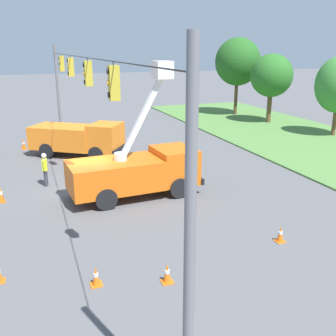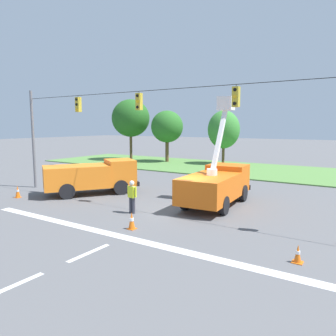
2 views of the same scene
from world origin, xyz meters
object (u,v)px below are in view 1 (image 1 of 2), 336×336
traffic_cone_foreground_right (96,277)px  traffic_cone_lane_edge_a (280,234)px  traffic_cone_mid_left (167,273)px  traffic_cone_mid_right (24,144)px  tree_far_west (238,62)px  road_worker (45,167)px  traffic_cone_foreground_left (1,194)px  tree_west (271,76)px  utility_truck_support_near (78,138)px  utility_truck_bucket_lift (137,169)px

traffic_cone_foreground_right → traffic_cone_lane_edge_a: 6.99m
traffic_cone_mid_left → traffic_cone_mid_right: 19.71m
tree_far_west → traffic_cone_mid_left: tree_far_west is taller
road_worker → traffic_cone_foreground_right: size_ratio=2.87×
road_worker → traffic_cone_foreground_left: (1.71, -2.14, -0.60)m
traffic_cone_mid_left → tree_west: bearing=140.5°
utility_truck_support_near → traffic_cone_lane_edge_a: 15.99m
tree_far_west → traffic_cone_foreground_left: (18.62, -22.76, -5.20)m
tree_far_west → traffic_cone_lane_edge_a: bearing=-25.8°
utility_truck_bucket_lift → traffic_cone_foreground_left: (-1.31, -6.28, -0.96)m
tree_west → traffic_cone_foreground_right: bearing=-43.3°
utility_truck_support_near → traffic_cone_mid_right: 4.82m
tree_west → utility_truck_support_near: 20.07m
tree_west → traffic_cone_mid_left: bearing=-39.5°
traffic_cone_mid_right → traffic_cone_foreground_right: bearing=6.0°
tree_far_west → utility_truck_support_near: tree_far_west is taller
utility_truck_bucket_lift → traffic_cone_mid_left: bearing=-8.6°
tree_west → traffic_cone_mid_right: (2.92, -22.37, -4.09)m
utility_truck_support_near → traffic_cone_lane_edge_a: bearing=19.9°
tree_far_west → road_worker: bearing=-50.6°
utility_truck_support_near → traffic_cone_foreground_left: (7.22, -4.59, -0.86)m
utility_truck_bucket_lift → traffic_cone_lane_edge_a: 7.56m
utility_truck_bucket_lift → traffic_cone_foreground_right: utility_truck_bucket_lift is taller
road_worker → traffic_cone_mid_left: bearing=15.8°
tree_west → utility_truck_bucket_lift: 22.77m
traffic_cone_foreground_right → traffic_cone_mid_right: bearing=-174.0°
tree_far_west → traffic_cone_mid_left: size_ratio=12.55×
tree_west → tree_far_west: bearing=-172.7°
utility_truck_bucket_lift → road_worker: size_ratio=3.67×
utility_truck_support_near → traffic_cone_mid_right: utility_truck_support_near is taller
traffic_cone_mid_left → traffic_cone_lane_edge_a: bearing=102.6°
utility_truck_bucket_lift → tree_far_west: bearing=140.4°
traffic_cone_foreground_right → road_worker: bearing=-174.9°
traffic_cone_mid_right → utility_truck_support_near: bearing=47.9°
tree_far_west → traffic_cone_foreground_right: size_ratio=13.09×
tree_far_west → traffic_cone_mid_left: 33.10m
tree_far_west → traffic_cone_mid_left: bearing=-32.7°
tree_west → traffic_cone_mid_left: size_ratio=10.12×
utility_truck_support_near → traffic_cone_lane_edge_a: utility_truck_support_near is taller
tree_far_west → utility_truck_bucket_lift: bearing=-39.6°
tree_west → road_worker: bearing=-61.4°
traffic_cone_foreground_left → traffic_cone_lane_edge_a: 12.69m
road_worker → traffic_cone_foreground_left: 2.81m
tree_west → traffic_cone_foreground_right: size_ratio=10.55×
road_worker → traffic_cone_mid_left: road_worker is taller
traffic_cone_foreground_left → traffic_cone_mid_right: bearing=174.1°
road_worker → traffic_cone_foreground_right: bearing=5.1°
traffic_cone_mid_left → tree_far_west: bearing=147.3°
traffic_cone_lane_edge_a → utility_truck_support_near: bearing=-160.1°
tree_far_west → utility_truck_bucket_lift: (19.93, -16.49, -4.25)m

